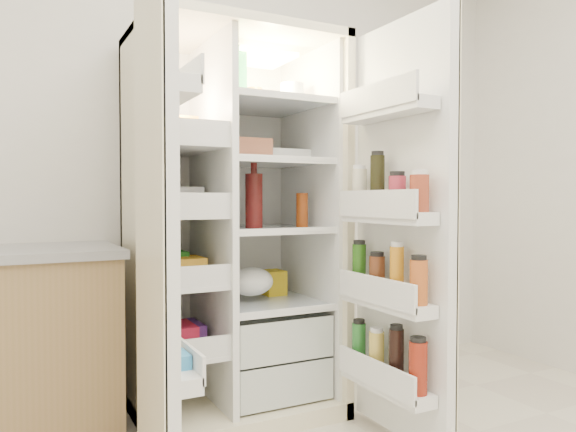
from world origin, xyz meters
TOP-DOWN VIEW (x-y plane):
  - wall_back at (0.00, 2.00)m, footprint 4.00×0.02m
  - refrigerator at (0.03, 1.65)m, footprint 0.92×0.70m
  - freezer_door at (-0.49, 1.05)m, footprint 0.15×0.40m
  - fridge_door at (0.50, 0.96)m, footprint 0.17×0.58m

SIDE VIEW (x-z plane):
  - refrigerator at x=0.03m, z-range -0.15..1.65m
  - fridge_door at x=0.50m, z-range 0.01..1.73m
  - freezer_door at x=-0.49m, z-range 0.03..1.75m
  - wall_back at x=0.00m, z-range 0.00..2.70m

